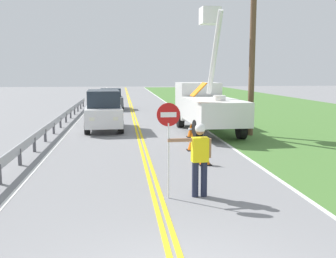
{
  "coord_description": "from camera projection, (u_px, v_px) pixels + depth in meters",
  "views": [
    {
      "loc": [
        -0.85,
        -5.1,
        3.06
      ],
      "look_at": [
        0.66,
        7.94,
        1.2
      ],
      "focal_mm": 43.36,
      "sensor_mm": 36.0,
      "label": 1
    }
  ],
  "objects": [
    {
      "name": "grass_verge_right",
      "position": [
        313.0,
        119.0,
        26.53
      ],
      "size": [
        16.0,
        110.0,
        0.01
      ],
      "primitive_type": "cube",
      "color": "#477533",
      "rests_on": "ground"
    },
    {
      "name": "centerline_yellow_left",
      "position": [
        134.0,
        121.0,
        25.21
      ],
      "size": [
        0.11,
        110.0,
        0.01
      ],
      "primitive_type": "cube",
      "color": "yellow",
      "rests_on": "ground"
    },
    {
      "name": "centerline_yellow_right",
      "position": [
        137.0,
        121.0,
        25.23
      ],
      "size": [
        0.11,
        110.0,
        0.01
      ],
      "primitive_type": "cube",
      "color": "yellow",
      "rests_on": "ground"
    },
    {
      "name": "edge_line_right",
      "position": [
        192.0,
        120.0,
        25.63
      ],
      "size": [
        0.12,
        110.0,
        0.01
      ],
      "primitive_type": "cube",
      "color": "silver",
      "rests_on": "ground"
    },
    {
      "name": "edge_line_left",
      "position": [
        76.0,
        122.0,
        24.81
      ],
      "size": [
        0.12,
        110.0,
        0.01
      ],
      "primitive_type": "cube",
      "color": "silver",
      "rests_on": "ground"
    },
    {
      "name": "flagger_worker",
      "position": [
        199.0,
        155.0,
        9.88
      ],
      "size": [
        1.09,
        0.26,
        1.83
      ],
      "color": "#1E2338",
      "rests_on": "ground"
    },
    {
      "name": "stop_sign_paddle",
      "position": [
        168.0,
        129.0,
        9.66
      ],
      "size": [
        0.56,
        0.04,
        2.33
      ],
      "color": "silver",
      "rests_on": "ground"
    },
    {
      "name": "utility_bucket_truck",
      "position": [
        206.0,
        104.0,
        20.69
      ],
      "size": [
        2.67,
        6.88,
        6.14
      ],
      "color": "silver",
      "rests_on": "ground"
    },
    {
      "name": "oncoming_suv_nearest",
      "position": [
        104.0,
        110.0,
        21.35
      ],
      "size": [
        2.07,
        4.67,
        2.1
      ],
      "color": "silver",
      "rests_on": "ground"
    },
    {
      "name": "oncoming_sedan_second",
      "position": [
        111.0,
        99.0,
        33.21
      ],
      "size": [
        2.08,
        4.19,
        1.7
      ],
      "color": "#4C5156",
      "rests_on": "ground"
    },
    {
      "name": "utility_pole_near",
      "position": [
        252.0,
        49.0,
        19.16
      ],
      "size": [
        1.8,
        0.28,
        7.87
      ],
      "color": "brown",
      "rests_on": "ground"
    },
    {
      "name": "traffic_cone_lead",
      "position": [
        205.0,
        155.0,
        13.39
      ],
      "size": [
        0.4,
        0.4,
        0.7
      ],
      "color": "orange",
      "rests_on": "ground"
    },
    {
      "name": "traffic_cone_mid",
      "position": [
        192.0,
        142.0,
        15.85
      ],
      "size": [
        0.4,
        0.4,
        0.7
      ],
      "color": "orange",
      "rests_on": "ground"
    },
    {
      "name": "traffic_cone_tail",
      "position": [
        191.0,
        130.0,
        19.08
      ],
      "size": [
        0.4,
        0.4,
        0.7
      ],
      "color": "orange",
      "rests_on": "ground"
    },
    {
      "name": "guardrail_left_shoulder",
      "position": [
        57.0,
        121.0,
        21.17
      ],
      "size": [
        0.1,
        32.0,
        0.71
      ],
      "color": "#9EA0A3",
      "rests_on": "ground"
    }
  ]
}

